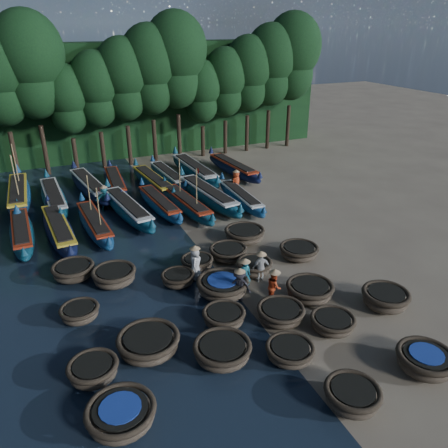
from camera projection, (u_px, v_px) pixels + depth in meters
name	position (u px, v px, depth m)	size (l,w,h in m)	color
ground	(217.00, 271.00, 22.27)	(120.00, 120.00, 0.00)	gray
foliage_wall	(117.00, 101.00, 39.71)	(40.00, 3.00, 10.00)	black
coracle_3	(352.00, 396.00, 14.24)	(2.21, 2.21, 0.76)	brown
coracle_4	(425.00, 360.00, 15.69)	(2.09, 2.09, 0.80)	brown
coracle_5	(121.00, 414.00, 13.57)	(2.75, 2.75, 0.75)	brown
coracle_6	(222.00, 351.00, 16.20)	(2.67, 2.67, 0.76)	brown
coracle_7	(290.00, 351.00, 16.28)	(2.21, 2.21, 0.63)	brown
coracle_8	(333.00, 322.00, 17.84)	(2.22, 2.22, 0.64)	brown
coracle_9	(385.00, 298.00, 19.20)	(2.24, 2.24, 0.85)	brown
coracle_10	(93.00, 370.00, 15.32)	(1.82, 1.82, 0.72)	brown
coracle_11	(149.00, 343.00, 16.53)	(2.59, 2.59, 0.82)	brown
coracle_12	(224.00, 317.00, 18.12)	(1.83, 1.83, 0.70)	brown
coracle_13	(281.00, 313.00, 18.36)	(2.36, 2.36, 0.69)	brown
coracle_14	(310.00, 290.00, 19.80)	(2.47, 2.47, 0.80)	brown
coracle_15	(80.00, 312.00, 18.42)	(1.89, 1.89, 0.66)	brown
coracle_16	(178.00, 278.00, 20.90)	(1.79, 1.79, 0.65)	brown
coracle_17	(223.00, 286.00, 20.11)	(2.60, 2.60, 0.83)	brown
coracle_18	(254.00, 266.00, 21.83)	(1.82, 1.82, 0.73)	brown
coracle_19	(299.00, 251.00, 23.32)	(2.42, 2.42, 0.71)	brown
coracle_20	(73.00, 271.00, 21.39)	(2.14, 2.14, 0.78)	brown
coracle_21	(114.00, 276.00, 20.93)	(2.55, 2.55, 0.82)	brown
coracle_22	(197.00, 263.00, 22.25)	(1.97, 1.97, 0.66)	brown
coracle_23	(228.00, 252.00, 23.23)	(2.16, 2.16, 0.69)	brown
coracle_24	(245.00, 234.00, 25.10)	(2.34, 2.34, 0.79)	brown
long_boat_1	(22.00, 232.00, 25.19)	(1.55, 7.51, 1.32)	navy
long_boat_2	(59.00, 229.00, 25.42)	(2.05, 8.17, 1.44)	#0E1236
long_boat_3	(95.00, 223.00, 26.26)	(1.85, 7.64, 3.25)	navy
long_boat_4	(128.00, 209.00, 28.21)	(2.62, 8.46, 1.50)	navy
long_boat_5	(159.00, 203.00, 29.21)	(1.92, 7.43, 1.31)	navy
long_boat_6	(186.00, 204.00, 29.08)	(2.13, 7.87, 3.36)	navy
long_boat_7	(208.00, 195.00, 30.35)	(2.55, 8.89, 1.57)	navy
long_boat_8	(241.00, 197.00, 30.22)	(1.48, 7.38, 1.30)	navy
long_boat_10	(19.00, 194.00, 30.41)	(1.73, 9.16, 3.89)	navy
long_boat_11	(54.00, 198.00, 29.98)	(1.86, 8.52, 1.50)	navy
long_boat_12	(90.00, 186.00, 32.10)	(2.75, 8.61, 1.53)	#0E1236
long_boat_13	(115.00, 182.00, 32.99)	(1.85, 7.66, 1.35)	#0E1236
long_boat_14	(153.00, 182.00, 33.08)	(2.26, 8.13, 1.44)	navy
long_boat_15	(168.00, 175.00, 34.56)	(1.86, 7.47, 1.32)	navy
long_boat_16	(194.00, 170.00, 35.42)	(2.05, 9.18, 1.62)	navy
long_boat_17	(233.00, 168.00, 36.19)	(2.23, 8.34, 1.47)	#0E1236
fisherman_0	(195.00, 262.00, 21.19)	(0.89, 1.01, 1.94)	beige
fisherman_1	(245.00, 273.00, 20.28)	(0.65, 0.52, 1.80)	#1B6372
fisherman_2	(274.00, 285.00, 19.48)	(0.79, 0.90, 1.77)	#B63918
fisherman_3	(240.00, 285.00, 19.52)	(1.17, 1.12, 1.80)	black
fisherman_4	(261.00, 266.00, 21.03)	(0.92, 0.52, 1.75)	beige
fisherman_5	(105.00, 198.00, 29.16)	(1.61, 0.94, 1.86)	#1B6372
fisherman_6	(236.00, 182.00, 31.93)	(1.01, 0.87, 1.94)	#B63918
tree_4	(30.00, 64.00, 32.78)	(5.34, 5.34, 12.58)	black
tree_5	(67.00, 99.00, 34.75)	(3.68, 3.68, 8.68)	black
tree_6	(96.00, 89.00, 35.31)	(4.09, 4.09, 9.65)	black
tree_7	(123.00, 79.00, 35.86)	(4.51, 4.51, 10.63)	black
tree_8	(150.00, 69.00, 36.42)	(4.92, 4.92, 11.60)	black
tree_9	(176.00, 59.00, 36.97)	(5.34, 5.34, 12.58)	black
tree_10	(202.00, 91.00, 38.94)	(3.68, 3.68, 8.68)	black
tree_11	(225.00, 82.00, 39.50)	(4.09, 4.09, 9.65)	black
tree_12	(248.00, 73.00, 40.05)	(4.51, 4.51, 10.63)	black
tree_13	(271.00, 64.00, 40.60)	(4.92, 4.92, 11.60)	black
tree_14	(292.00, 56.00, 41.16)	(5.34, 5.34, 12.58)	black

